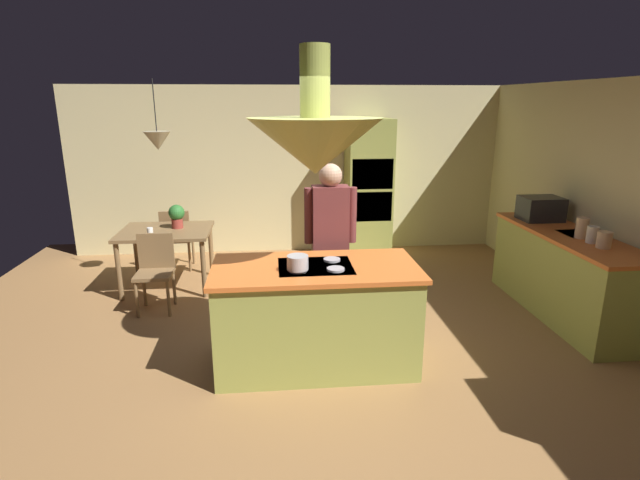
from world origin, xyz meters
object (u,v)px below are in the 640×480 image
canister_sugar (593,235)px  person_at_island (330,236)px  microwave_on_counter (541,209)px  canister_tea (582,228)px  dining_table (166,237)px  canister_flour (604,240)px  cup_on_table (150,231)px  oven_tower (368,189)px  chair_facing_island (155,267)px  kitchen_island (316,315)px  chair_by_back_wall (177,235)px  cooking_pot_on_cooktop (298,263)px  potted_plant_on_table (177,215)px

canister_sugar → person_at_island: bearing=174.0°
microwave_on_counter → canister_tea: bearing=-90.0°
dining_table → canister_flour: bearing=-22.0°
canister_sugar → cup_on_table: bearing=163.0°
cup_on_table → canister_tea: canister_tea is taller
oven_tower → microwave_on_counter: (1.74, -1.80, 0.04)m
oven_tower → chair_facing_island: bearing=-146.9°
chair_facing_island → canister_tea: size_ratio=4.01×
kitchen_island → chair_by_back_wall: (-1.70, 2.78, 0.03)m
kitchen_island → canister_flour: bearing=5.4°
chair_facing_island → chair_by_back_wall: (0.00, 1.36, 0.00)m
cooking_pot_on_cooktop → dining_table: bearing=124.6°
oven_tower → canister_flour: (1.74, -2.98, -0.02)m
oven_tower → canister_flour: oven_tower is taller
chair_by_back_wall → potted_plant_on_table: (0.14, -0.59, 0.42)m
person_at_island → chair_facing_island: (-1.92, 0.70, -0.50)m
potted_plant_on_table → microwave_on_counter: microwave_on_counter is taller
kitchen_island → canister_tea: (2.84, 0.63, 0.57)m
kitchen_island → chair_facing_island: (-1.70, 1.42, 0.03)m
dining_table → microwave_on_counter: bearing=-8.3°
kitchen_island → canister_sugar: size_ratio=10.58×
chair_by_back_wall → canister_flour: 5.21m
chair_by_back_wall → cup_on_table: 0.97m
kitchen_island → person_at_island: 0.92m
person_at_island → chair_by_back_wall: size_ratio=1.99×
cup_on_table → potted_plant_on_table: bearing=50.0°
chair_by_back_wall → canister_tea: size_ratio=4.01×
person_at_island → canister_flour: bearing=-9.9°
kitchen_island → person_at_island: size_ratio=1.04×
chair_facing_island → potted_plant_on_table: (0.14, 0.77, 0.42)m
microwave_on_counter → chair_by_back_wall: bearing=163.6°
chair_by_back_wall → microwave_on_counter: 4.77m
dining_table → cooking_pot_on_cooktop: (1.54, -2.23, 0.35)m
cup_on_table → canister_sugar: canister_sugar is taller
person_at_island → potted_plant_on_table: (-1.78, 1.47, -0.07)m
oven_tower → canister_tea: oven_tower is taller
potted_plant_on_table → cooking_pot_on_cooktop: size_ratio=1.67×
person_at_island → cup_on_table: (-2.05, 1.15, -0.19)m
potted_plant_on_table → dining_table: bearing=-146.6°
person_at_island → oven_tower: bearing=70.7°
cooking_pot_on_cooktop → microwave_on_counter: bearing=27.6°
kitchen_island → oven_tower: bearing=71.3°
chair_facing_island → canister_tea: (4.54, -0.79, 0.54)m
potted_plant_on_table → microwave_on_counter: (4.40, -0.75, 0.15)m
potted_plant_on_table → chair_by_back_wall: bearing=102.9°
person_at_island → canister_flour: (2.62, -0.46, 0.02)m
person_at_island → canister_sugar: size_ratio=10.20×
person_at_island → microwave_on_counter: size_ratio=3.77×
person_at_island → canister_sugar: person_at_island is taller
potted_plant_on_table → canister_sugar: (4.40, -1.74, 0.09)m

